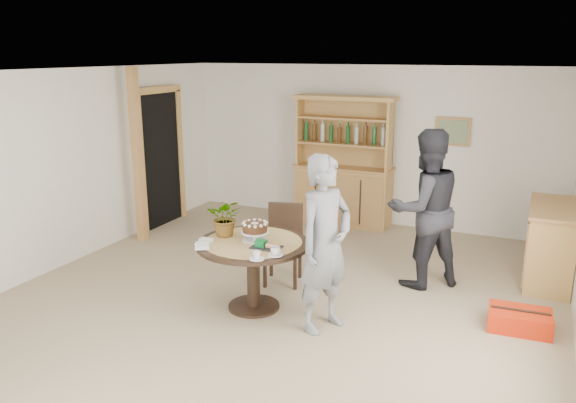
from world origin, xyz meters
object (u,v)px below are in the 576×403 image
Objects in this scene: dining_chair at (284,238)px; teen_boy at (325,244)px; sideboard at (550,244)px; adult_person at (425,209)px; hutch at (343,181)px; dining_table at (253,255)px; red_suitcase at (520,320)px.

teen_boy reaches higher than dining_chair.
sideboard is 1.63m from adult_person.
hutch is at bearing 157.79° from sideboard.
dining_table is 0.64× the size of adult_person.
hutch is 1.15× the size of teen_boy.
adult_person is (1.51, 1.40, 0.33)m from dining_table.
sideboard is at bearing 77.12° from red_suitcase.
hutch is 2.16× the size of dining_chair.
dining_table is at bearing -169.78° from red_suitcase.
hutch is 3.61m from teen_boy.
dining_chair is at bearing -155.95° from sideboard.
teen_boy is at bearing -160.94° from red_suitcase.
hutch is at bearing 132.26° from red_suitcase.
dining_chair reaches higher than dining_table.
teen_boy is 1.64m from adult_person.
hutch reaches higher than dining_table.
adult_person is (0.66, 1.50, 0.05)m from teen_boy.
teen_boy reaches higher than sideboard.
dining_table is 0.83m from dining_chair.
dining_chair is (0.12, -2.54, -0.15)m from hutch.
teen_boy is (0.99, -3.47, 0.20)m from hutch.
adult_person reaches higher than teen_boy.
teen_boy reaches higher than red_suitcase.
sideboard is 3.60m from dining_table.
adult_person is at bearing -49.91° from hutch.
red_suitcase is (1.14, -0.74, -0.83)m from adult_person.
dining_table is 2.09m from adult_person.
adult_person is 2.99× the size of red_suitcase.
hutch is 3.37m from dining_table.
red_suitcase is at bearing 106.19° from adult_person.
dining_chair is at bearing 172.69° from red_suitcase.
teen_boy is (-2.05, -2.23, 0.41)m from sideboard.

